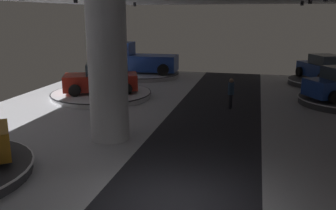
{
  "coord_description": "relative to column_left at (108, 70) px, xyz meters",
  "views": [
    {
      "loc": [
        1.83,
        -8.23,
        4.85
      ],
      "look_at": [
        -1.39,
        4.99,
        1.4
      ],
      "focal_mm": 38.99,
      "sensor_mm": 36.0,
      "label": 1
    }
  ],
  "objects": [
    {
      "name": "visitor_walking_near",
      "position": [
        4.28,
        5.82,
        -1.84
      ],
      "size": [
        0.32,
        0.32,
        1.59
      ],
      "color": "black",
      "rests_on": "ground"
    },
    {
      "name": "pickup_truck_deep_left",
      "position": [
        -3.44,
        14.18,
        -1.48
      ],
      "size": [
        5.38,
        2.81,
        2.3
      ],
      "color": "navy",
      "rests_on": "display_platform_deep_left"
    },
    {
      "name": "display_car_far_left",
      "position": [
        -3.3,
        6.72,
        -1.68
      ],
      "size": [
        4.57,
        3.38,
        1.71
      ],
      "color": "maroon",
      "rests_on": "display_platform_far_left"
    },
    {
      "name": "display_platform_deep_right",
      "position": [
        9.99,
        13.9,
        -2.54
      ],
      "size": [
        4.68,
        4.68,
        0.38
      ],
      "color": "#333338",
      "rests_on": "ground"
    },
    {
      "name": "display_platform_far_left",
      "position": [
        -3.33,
        6.71,
        -2.58
      ],
      "size": [
        5.88,
        5.88,
        0.31
      ],
      "color": "silver",
      "rests_on": "ground"
    },
    {
      "name": "ground",
      "position": [
        3.64,
        -4.58,
        -2.77
      ],
      "size": [
        24.0,
        44.0,
        0.06
      ],
      "color": "#B2B2B7"
    },
    {
      "name": "display_platform_deep_left",
      "position": [
        -3.12,
        14.19,
        -2.56
      ],
      "size": [
        5.68,
        5.68,
        0.33
      ],
      "color": "#B7B7BC",
      "rests_on": "ground"
    },
    {
      "name": "column_left",
      "position": [
        0.0,
        0.0,
        0.0
      ],
      "size": [
        1.5,
        1.5,
        5.5
      ],
      "color": "silver",
      "rests_on": "ground"
    },
    {
      "name": "display_car_deep_right",
      "position": [
        10.01,
        13.87,
        -1.61
      ],
      "size": [
        3.42,
        4.57,
        1.71
      ],
      "color": "navy",
      "rests_on": "display_platform_deep_right"
    }
  ]
}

